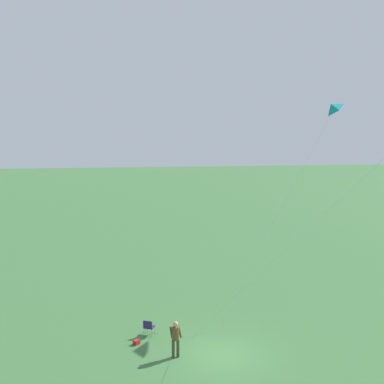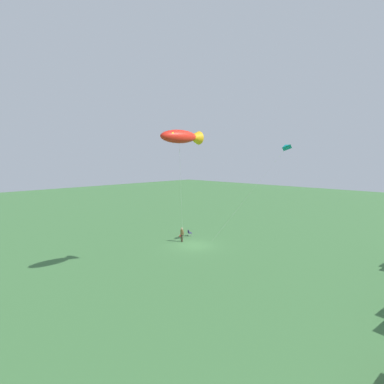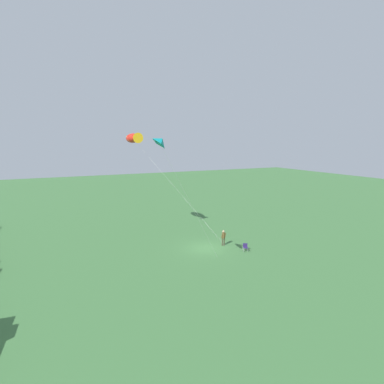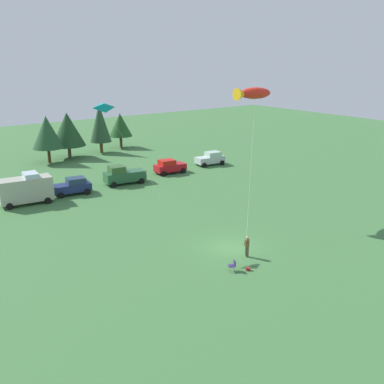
{
  "view_description": "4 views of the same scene",
  "coord_description": "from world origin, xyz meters",
  "px_view_note": "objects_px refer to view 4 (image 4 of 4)",
  "views": [
    {
      "loc": [
        23.1,
        -3.79,
        11.43
      ],
      "look_at": [
        0.59,
        -1.46,
        7.84
      ],
      "focal_mm": 50.0,
      "sensor_mm": 36.0,
      "label": 1
    },
    {
      "loc": [
        24.66,
        23.46,
        10.02
      ],
      "look_at": [
        0.17,
        -0.19,
        6.26
      ],
      "focal_mm": 28.0,
      "sensor_mm": 36.0,
      "label": 2
    },
    {
      "loc": [
        -27.34,
        14.8,
        11.35
      ],
      "look_at": [
        -0.16,
        1.75,
        6.34
      ],
      "focal_mm": 28.0,
      "sensor_mm": 36.0,
      "label": 3
    },
    {
      "loc": [
        -22.83,
        -25.73,
        15.29
      ],
      "look_at": [
        -2.74,
        1.55,
        4.94
      ],
      "focal_mm": 42.0,
      "sensor_mm": 36.0,
      "label": 4
    }
  ],
  "objects_px": {
    "kite_delta_teal": "(105,107)",
    "kite_large_fish": "(252,93)",
    "car_navy_hatch": "(73,186)",
    "truck_green_flatbed": "(123,175)",
    "car_silver_compact": "(211,158)",
    "van_motorhome_grey": "(26,189)",
    "backpack_on_grass": "(248,269)",
    "person_kite_flyer": "(247,245)",
    "folding_chair": "(233,265)",
    "car_red_sedan": "(169,166)"
  },
  "relations": [
    {
      "from": "car_navy_hatch",
      "to": "car_silver_compact",
      "type": "distance_m",
      "value": 21.74
    },
    {
      "from": "backpack_on_grass",
      "to": "kite_delta_teal",
      "type": "distance_m",
      "value": 16.86
    },
    {
      "from": "backpack_on_grass",
      "to": "kite_large_fish",
      "type": "xyz_separation_m",
      "value": [
        8.96,
        9.62,
        11.72
      ]
    },
    {
      "from": "person_kite_flyer",
      "to": "truck_green_flatbed",
      "type": "height_order",
      "value": "truck_green_flatbed"
    },
    {
      "from": "backpack_on_grass",
      "to": "kite_delta_teal",
      "type": "height_order",
      "value": "kite_delta_teal"
    },
    {
      "from": "folding_chair",
      "to": "kite_delta_teal",
      "type": "bearing_deg",
      "value": -42.63
    },
    {
      "from": "folding_chair",
      "to": "car_navy_hatch",
      "type": "relative_size",
      "value": 0.19
    },
    {
      "from": "car_navy_hatch",
      "to": "truck_green_flatbed",
      "type": "bearing_deg",
      "value": 11.44
    },
    {
      "from": "folding_chair",
      "to": "backpack_on_grass",
      "type": "relative_size",
      "value": 2.56
    },
    {
      "from": "van_motorhome_grey",
      "to": "car_red_sedan",
      "type": "bearing_deg",
      "value": 10.91
    },
    {
      "from": "van_motorhome_grey",
      "to": "car_red_sedan",
      "type": "xyz_separation_m",
      "value": [
        19.5,
        1.73,
        -0.69
      ]
    },
    {
      "from": "kite_delta_teal",
      "to": "kite_large_fish",
      "type": "bearing_deg",
      "value": -6.68
    },
    {
      "from": "backpack_on_grass",
      "to": "car_red_sedan",
      "type": "distance_m",
      "value": 29.52
    },
    {
      "from": "car_red_sedan",
      "to": "kite_delta_teal",
      "type": "xyz_separation_m",
      "value": [
        -16.59,
        -16.01,
        10.42
      ]
    },
    {
      "from": "truck_green_flatbed",
      "to": "car_navy_hatch",
      "type": "bearing_deg",
      "value": 11.56
    },
    {
      "from": "van_motorhome_grey",
      "to": "truck_green_flatbed",
      "type": "relative_size",
      "value": 1.07
    },
    {
      "from": "person_kite_flyer",
      "to": "kite_delta_teal",
      "type": "distance_m",
      "value": 15.69
    },
    {
      "from": "van_motorhome_grey",
      "to": "kite_large_fish",
      "type": "relative_size",
      "value": 0.45
    },
    {
      "from": "backpack_on_grass",
      "to": "car_silver_compact",
      "type": "height_order",
      "value": "car_silver_compact"
    },
    {
      "from": "folding_chair",
      "to": "kite_large_fish",
      "type": "height_order",
      "value": "kite_large_fish"
    },
    {
      "from": "truck_green_flatbed",
      "to": "car_silver_compact",
      "type": "xyz_separation_m",
      "value": [
        14.93,
        1.44,
        -0.15
      ]
    },
    {
      "from": "folding_chair",
      "to": "kite_large_fish",
      "type": "xyz_separation_m",
      "value": [
        9.93,
        9.01,
        11.35
      ]
    },
    {
      "from": "car_navy_hatch",
      "to": "van_motorhome_grey",
      "type": "bearing_deg",
      "value": -168.37
    },
    {
      "from": "folding_chair",
      "to": "truck_green_flatbed",
      "type": "relative_size",
      "value": 0.16
    },
    {
      "from": "car_silver_compact",
      "to": "kite_delta_teal",
      "type": "relative_size",
      "value": 0.37
    },
    {
      "from": "truck_green_flatbed",
      "to": "car_red_sedan",
      "type": "xyz_separation_m",
      "value": [
        7.44,
        0.92,
        -0.15
      ]
    },
    {
      "from": "truck_green_flatbed",
      "to": "kite_large_fish",
      "type": "distance_m",
      "value": 20.59
    },
    {
      "from": "car_silver_compact",
      "to": "backpack_on_grass",
      "type": "bearing_deg",
      "value": -117.43
    },
    {
      "from": "kite_delta_teal",
      "to": "truck_green_flatbed",
      "type": "bearing_deg",
      "value": 58.76
    },
    {
      "from": "kite_large_fish",
      "to": "folding_chair",
      "type": "bearing_deg",
      "value": -137.78
    },
    {
      "from": "person_kite_flyer",
      "to": "van_motorhome_grey",
      "type": "height_order",
      "value": "van_motorhome_grey"
    },
    {
      "from": "backpack_on_grass",
      "to": "van_motorhome_grey",
      "type": "xyz_separation_m",
      "value": [
        -8.34,
        25.59,
        1.53
      ]
    },
    {
      "from": "truck_green_flatbed",
      "to": "car_silver_compact",
      "type": "bearing_deg",
      "value": -166.71
    },
    {
      "from": "car_silver_compact",
      "to": "kite_delta_teal",
      "type": "height_order",
      "value": "kite_delta_teal"
    },
    {
      "from": "truck_green_flatbed",
      "to": "kite_large_fish",
      "type": "relative_size",
      "value": 0.42
    },
    {
      "from": "van_motorhome_grey",
      "to": "truck_green_flatbed",
      "type": "bearing_deg",
      "value": 9.69
    },
    {
      "from": "folding_chair",
      "to": "backpack_on_grass",
      "type": "xyz_separation_m",
      "value": [
        0.96,
        -0.61,
        -0.38
      ]
    },
    {
      "from": "person_kite_flyer",
      "to": "car_red_sedan",
      "type": "height_order",
      "value": "car_red_sedan"
    },
    {
      "from": "van_motorhome_grey",
      "to": "truck_green_flatbed",
      "type": "xyz_separation_m",
      "value": [
        12.06,
        0.81,
        -0.54
      ]
    },
    {
      "from": "backpack_on_grass",
      "to": "van_motorhome_grey",
      "type": "bearing_deg",
      "value": 108.04
    },
    {
      "from": "person_kite_flyer",
      "to": "car_red_sedan",
      "type": "bearing_deg",
      "value": -105.78
    },
    {
      "from": "car_red_sedan",
      "to": "car_silver_compact",
      "type": "xyz_separation_m",
      "value": [
        7.5,
        0.52,
        0.0
      ]
    },
    {
      "from": "person_kite_flyer",
      "to": "backpack_on_grass",
      "type": "height_order",
      "value": "person_kite_flyer"
    },
    {
      "from": "folding_chair",
      "to": "truck_green_flatbed",
      "type": "bearing_deg",
      "value": -75.6
    },
    {
      "from": "person_kite_flyer",
      "to": "truck_green_flatbed",
      "type": "bearing_deg",
      "value": -90.2
    },
    {
      "from": "backpack_on_grass",
      "to": "car_red_sedan",
      "type": "xyz_separation_m",
      "value": [
        11.16,
        27.32,
        0.84
      ]
    },
    {
      "from": "folding_chair",
      "to": "car_silver_compact",
      "type": "xyz_separation_m",
      "value": [
        19.63,
        27.22,
        0.46
      ]
    },
    {
      "from": "car_red_sedan",
      "to": "kite_delta_teal",
      "type": "distance_m",
      "value": 25.3
    },
    {
      "from": "car_silver_compact",
      "to": "folding_chair",
      "type": "bearing_deg",
      "value": -119.38
    },
    {
      "from": "truck_green_flatbed",
      "to": "folding_chair",
      "type": "bearing_deg",
      "value": 87.48
    }
  ]
}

